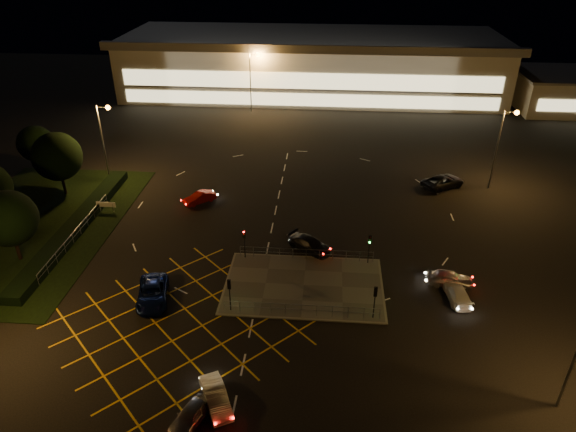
# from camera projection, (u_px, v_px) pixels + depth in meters

# --- Properties ---
(ground) EXTENTS (180.00, 180.00, 0.00)m
(ground) POSITION_uv_depth(u_px,v_px,m) (284.00, 272.00, 48.61)
(ground) COLOR black
(ground) RESTS_ON ground
(pedestrian_island) EXTENTS (14.00, 9.00, 0.12)m
(pedestrian_island) POSITION_uv_depth(u_px,v_px,m) (304.00, 285.00, 46.71)
(pedestrian_island) COLOR #4C4944
(pedestrian_island) RESTS_ON ground
(grass_verge) EXTENTS (18.00, 30.00, 0.08)m
(grass_verge) POSITION_uv_depth(u_px,v_px,m) (33.00, 227.00, 55.76)
(grass_verge) COLOR black
(grass_verge) RESTS_ON ground
(hedge) EXTENTS (2.00, 26.00, 1.00)m
(hedge) POSITION_uv_depth(u_px,v_px,m) (76.00, 225.00, 55.18)
(hedge) COLOR black
(hedge) RESTS_ON ground
(supermarket) EXTENTS (72.00, 26.50, 10.50)m
(supermarket) POSITION_uv_depth(u_px,v_px,m) (312.00, 63.00, 99.71)
(supermarket) COLOR beige
(supermarket) RESTS_ON ground
(retail_unit_a) EXTENTS (18.80, 14.80, 6.35)m
(retail_unit_a) POSITION_uv_depth(u_px,v_px,m) (569.00, 91.00, 90.60)
(retail_unit_a) COLOR beige
(retail_unit_a) RESTS_ON ground
(streetlight_nw) EXTENTS (1.78, 0.56, 10.03)m
(streetlight_nw) POSITION_uv_depth(u_px,v_px,m) (105.00, 133.00, 62.64)
(streetlight_nw) COLOR slate
(streetlight_nw) RESTS_ON ground
(streetlight_ne) EXTENTS (1.78, 0.56, 10.03)m
(streetlight_ne) POSITION_uv_depth(u_px,v_px,m) (503.00, 138.00, 61.00)
(streetlight_ne) COLOR slate
(streetlight_ne) RESTS_ON ground
(streetlight_far_left) EXTENTS (1.78, 0.56, 10.03)m
(streetlight_far_left) POSITION_uv_depth(u_px,v_px,m) (253.00, 74.00, 87.67)
(streetlight_far_left) COLOR slate
(streetlight_far_left) RESTS_ON ground
(streetlight_far_right) EXTENTS (1.78, 0.56, 10.03)m
(streetlight_far_right) POSITION_uv_depth(u_px,v_px,m) (489.00, 75.00, 86.60)
(streetlight_far_right) COLOR slate
(streetlight_far_right) RESTS_ON ground
(signal_sw) EXTENTS (0.28, 0.30, 3.15)m
(signal_sw) POSITION_uv_depth(u_px,v_px,m) (229.00, 289.00, 42.53)
(signal_sw) COLOR black
(signal_sw) RESTS_ON pedestrian_island
(signal_se) EXTENTS (0.28, 0.30, 3.15)m
(signal_se) POSITION_uv_depth(u_px,v_px,m) (375.00, 296.00, 41.69)
(signal_se) COLOR black
(signal_se) RESTS_ON pedestrian_island
(signal_nw) EXTENTS (0.28, 0.30, 3.15)m
(signal_nw) POSITION_uv_depth(u_px,v_px,m) (244.00, 238.00, 49.45)
(signal_nw) COLOR black
(signal_nw) RESTS_ON pedestrian_island
(signal_ne) EXTENTS (0.28, 0.30, 3.15)m
(signal_ne) POSITION_uv_depth(u_px,v_px,m) (369.00, 243.00, 48.61)
(signal_ne) COLOR black
(signal_ne) RESTS_ON pedestrian_island
(tree_c) EXTENTS (5.76, 5.76, 7.84)m
(tree_c) POSITION_uv_depth(u_px,v_px,m) (57.00, 157.00, 60.27)
(tree_c) COLOR black
(tree_c) RESTS_ON ground
(tree_d) EXTENTS (4.68, 4.68, 6.37)m
(tree_d) POSITION_uv_depth(u_px,v_px,m) (36.00, 144.00, 66.36)
(tree_d) COLOR black
(tree_d) RESTS_ON ground
(tree_e) EXTENTS (5.40, 5.40, 7.35)m
(tree_e) POSITION_uv_depth(u_px,v_px,m) (8.00, 219.00, 48.15)
(tree_e) COLOR black
(tree_e) RESTS_ON ground
(car_near_silver) EXTENTS (2.93, 4.16, 1.31)m
(car_near_silver) POSITION_uv_depth(u_px,v_px,m) (191.00, 414.00, 33.65)
(car_near_silver) COLOR #9FA1A6
(car_near_silver) RESTS_ON ground
(car_queue_white) EXTENTS (3.12, 4.31, 1.35)m
(car_queue_white) POSITION_uv_depth(u_px,v_px,m) (216.00, 397.00, 34.86)
(car_queue_white) COLOR silver
(car_queue_white) RESTS_ON ground
(car_left_blue) EXTENTS (3.68, 5.87, 1.51)m
(car_left_blue) POSITION_uv_depth(u_px,v_px,m) (152.00, 293.00, 44.63)
(car_left_blue) COLOR #0B1747
(car_left_blue) RESTS_ON ground
(car_far_dkgrey) EXTENTS (5.03, 4.29, 1.38)m
(car_far_dkgrey) POSITION_uv_depth(u_px,v_px,m) (310.00, 244.00, 51.57)
(car_far_dkgrey) COLOR black
(car_far_dkgrey) RESTS_ON ground
(car_right_silver) EXTENTS (4.33, 2.10, 1.42)m
(car_right_silver) POSITION_uv_depth(u_px,v_px,m) (449.00, 278.00, 46.54)
(car_right_silver) COLOR #A0A2A7
(car_right_silver) RESTS_ON ground
(car_circ_red) EXTENTS (3.78, 3.57, 1.27)m
(car_circ_red) POSITION_uv_depth(u_px,v_px,m) (200.00, 198.00, 60.51)
(car_circ_red) COLOR #970F0A
(car_circ_red) RESTS_ON ground
(car_east_grey) EXTENTS (6.15, 5.30, 1.57)m
(car_east_grey) POSITION_uv_depth(u_px,v_px,m) (443.00, 181.00, 64.00)
(car_east_grey) COLOR black
(car_east_grey) RESTS_ON ground
(car_approach_white) EXTENTS (2.11, 4.36, 1.23)m
(car_approach_white) POSITION_uv_depth(u_px,v_px,m) (457.00, 294.00, 44.78)
(car_approach_white) COLOR silver
(car_approach_white) RESTS_ON ground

